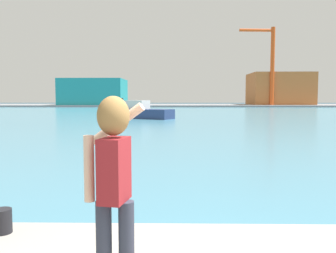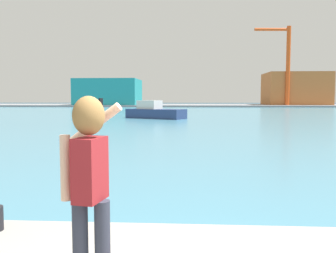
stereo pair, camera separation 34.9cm
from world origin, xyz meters
TOP-DOWN VIEW (x-y plane):
  - ground_plane at (0.00, 50.00)m, footprint 220.00×220.00m
  - harbor_water at (0.00, 52.00)m, footprint 140.00×100.00m
  - far_shore_dock at (0.00, 92.00)m, footprint 140.00×20.00m
  - person_photographer at (-1.16, 0.25)m, footprint 0.53×0.57m
  - harbor_bollard at (-2.82, 1.61)m, footprint 0.24×0.24m
  - boat_moored at (-4.16, 36.45)m, footprint 6.86×5.09m
  - warehouse_left at (-21.38, 90.17)m, footprint 15.61×13.29m
  - warehouse_right at (27.03, 93.77)m, footprint 15.32×12.71m
  - port_crane at (22.57, 87.08)m, footprint 8.79×1.40m

SIDE VIEW (x-z plane):
  - ground_plane at x=0.00m, z-range 0.00..0.00m
  - harbor_water at x=0.00m, z-range 0.00..0.02m
  - far_shore_dock at x=0.00m, z-range 0.00..0.45m
  - harbor_bollard at x=-2.82m, z-range 0.56..0.87m
  - boat_moored at x=-4.16m, z-range -0.26..1.70m
  - person_photographer at x=-1.16m, z-range 0.76..2.50m
  - warehouse_left at x=-21.38m, z-range 0.45..6.98m
  - warehouse_right at x=27.03m, z-range 0.45..8.68m
  - port_crane at x=22.57m, z-range 1.98..20.92m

